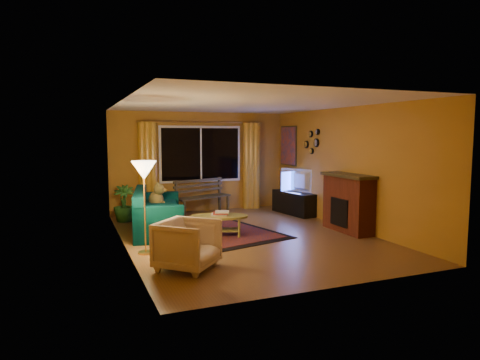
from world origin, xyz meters
name	(u,v)px	position (x,y,z in m)	size (l,w,h in m)	color
floor	(246,236)	(0.00, 0.00, -0.01)	(4.50, 6.00, 0.02)	brown
ceiling	(246,103)	(0.00, 0.00, 2.51)	(4.50, 6.00, 0.02)	white
wall_back	(200,162)	(0.00, 3.01, 1.25)	(4.50, 0.02, 2.50)	#BB822D
wall_left	(123,175)	(-2.26, 0.00, 1.25)	(0.02, 6.00, 2.50)	#BB822D
wall_right	(346,168)	(2.26, 0.00, 1.25)	(0.02, 6.00, 2.50)	#BB822D
window	(201,154)	(0.00, 2.94, 1.45)	(2.00, 0.02, 1.30)	black
curtain_rod	(201,122)	(0.00, 2.90, 2.25)	(0.03, 0.03, 3.20)	#BF8C3F
curtain_left	(148,169)	(-1.35, 2.88, 1.12)	(0.36, 0.36, 2.24)	gold
curtain_right	(251,166)	(1.35, 2.88, 1.12)	(0.36, 0.36, 2.24)	gold
bench	(203,206)	(-0.12, 2.43, 0.22)	(1.44, 0.42, 0.43)	#37311A
potted_plant	(124,203)	(-1.99, 2.30, 0.41)	(0.45, 0.45, 0.81)	#235B1E
sofa	(158,211)	(-1.49, 0.97, 0.42)	(0.89, 2.09, 0.84)	#012A2F
dog	(156,197)	(-1.44, 1.44, 0.64)	(0.29, 0.41, 0.44)	olive
armchair	(188,242)	(-1.56, -1.57, 0.39)	(0.77, 0.72, 0.79)	beige
floor_lamp	(145,208)	(-1.99, -0.51, 0.76)	(0.25, 0.25, 1.52)	#BF8C3F
rug	(214,230)	(-0.42, 0.69, 0.01)	(1.87, 2.95, 0.02)	#852503
coffee_table	(219,226)	(-0.48, 0.19, 0.20)	(1.10, 1.10, 0.40)	olive
tv_console	(295,203)	(2.00, 1.69, 0.27)	(0.44, 1.31, 0.54)	black
television	(295,180)	(2.00, 1.69, 0.83)	(0.97, 0.13, 0.56)	black
fireplace	(348,204)	(2.05, -0.40, 0.55)	(0.40, 1.20, 1.10)	maroon
mirror_cluster	(311,140)	(2.21, 1.30, 1.80)	(0.06, 0.60, 0.56)	black
painting	(288,146)	(2.22, 2.45, 1.65)	(0.04, 0.76, 0.96)	#E14910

